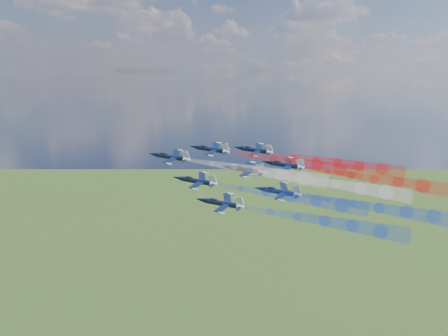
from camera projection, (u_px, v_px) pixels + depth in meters
jet_lead at (171, 157)px, 145.95m from camera, size 16.69×17.00×7.41m
trail_lead at (257, 171)px, 141.16m from camera, size 29.78×33.36×9.86m
jet_inner_left at (197, 181)px, 135.77m from camera, size 16.69×17.00×7.41m
trail_inner_left at (290, 197)px, 130.98m from camera, size 29.78×33.36×9.86m
jet_inner_right at (211, 149)px, 152.82m from camera, size 16.69×17.00×7.41m
trail_inner_right at (295, 162)px, 148.03m from camera, size 29.78×33.36×9.86m
jet_outer_left at (222, 203)px, 125.74m from camera, size 16.69×17.00×7.41m
trail_outer_left at (324, 221)px, 120.95m from camera, size 29.78×33.36×9.86m
jet_center_third at (246, 170)px, 142.41m from camera, size 16.69×17.00×7.41m
trail_center_third at (336, 184)px, 137.63m from camera, size 29.78×33.36×9.86m
jet_outer_right at (255, 150)px, 157.21m from camera, size 16.69×17.00×7.41m
trail_outer_right at (337, 163)px, 152.42m from camera, size 29.78×33.36×9.86m
jet_rear_left at (280, 192)px, 132.07m from camera, size 16.69×17.00×7.41m
trail_rear_left at (379, 208)px, 127.28m from camera, size 29.78×33.36×9.86m
jet_rear_right at (285, 165)px, 146.72m from camera, size 16.69×17.00×7.41m
trail_rear_right at (374, 179)px, 141.94m from camera, size 29.78×33.36×9.86m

